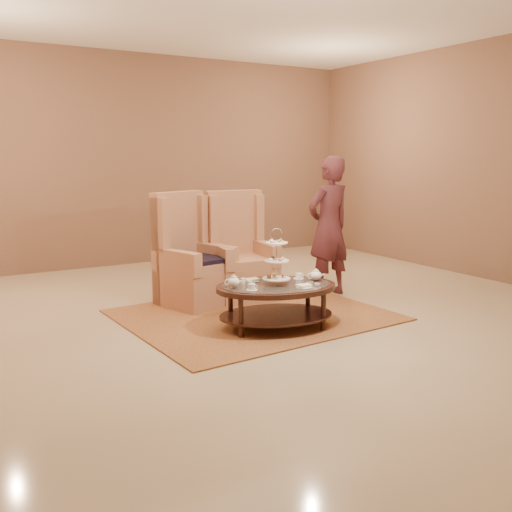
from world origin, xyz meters
TOP-DOWN VIEW (x-y plane):
  - ground at (0.00, 0.00)m, footprint 8.00×8.00m
  - ceiling at (0.00, 0.00)m, footprint 8.00×8.00m
  - wall_back at (0.00, 4.00)m, footprint 8.00×0.04m
  - wall_right at (4.00, 0.00)m, footprint 0.04×8.00m
  - rug at (-0.02, 0.16)m, footprint 3.00×2.55m
  - tea_table at (-0.06, -0.39)m, footprint 1.49×1.21m
  - armchair_left at (-0.42, 1.03)m, footprint 0.95×0.97m
  - armchair_right at (0.28, 1.02)m, footprint 0.84×0.86m
  - person at (1.34, 0.53)m, footprint 0.71×0.51m

SIDE VIEW (x-z plane):
  - ground at x=0.00m, z-range 0.00..0.00m
  - ceiling at x=0.00m, z-range -0.01..0.01m
  - rug at x=-0.02m, z-range 0.00..0.02m
  - tea_table at x=-0.06m, z-range -0.15..0.94m
  - armchair_right at x=0.28m, z-range -0.23..1.16m
  - armchair_left at x=-0.42m, z-range -0.23..1.17m
  - person at x=1.34m, z-range 0.00..1.83m
  - wall_back at x=0.00m, z-range 0.00..3.50m
  - wall_right at x=4.00m, z-range 0.00..3.50m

